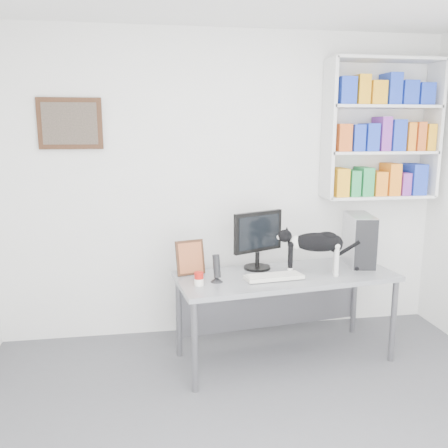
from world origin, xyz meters
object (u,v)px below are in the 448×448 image
Objects in this scene: keyboard at (274,277)px; soup_can at (199,279)px; desk at (285,317)px; cat at (315,253)px; monitor at (258,240)px; speaker at (217,268)px; pc_tower at (359,239)px; leaning_print at (190,257)px; bookshelf at (382,130)px.

keyboard is 4.43× the size of soup_can.
desk is 3.01× the size of cat.
speaker is at bearing -166.83° from monitor.
speaker is 0.38× the size of cat.
monitor is at bearing 12.32° from speaker.
pc_tower reaches higher than soup_can.
cat is (0.41, -0.23, -0.07)m from monitor.
desk is 3.54× the size of monitor.
soup_can is (0.04, -0.28, -0.09)m from leaning_print.
bookshelf is 1.88m from desk.
speaker reaches higher than soup_can.
pc_tower reaches higher than cat.
speaker is at bearing 22.58° from soup_can.
monitor reaches higher than cat.
soup_can is at bearing -156.61° from cat.
bookshelf reaches higher than leaning_print.
pc_tower is (0.88, 0.00, -0.03)m from monitor.
desk is 0.58m from cat.
keyboard is 0.39m from cat.
desk is at bearing 12.83° from soup_can.
keyboard is at bearing -150.69° from bookshelf.
desk is at bearing -23.57° from leaning_print.
pc_tower is 0.74× the size of cat.
desk is 7.88× the size of speaker.
speaker is (-0.57, -0.10, 0.47)m from desk.
keyboard is 0.45m from speaker.
pc_tower reaches higher than speaker.
cat reaches higher than keyboard.
soup_can is at bearing -157.90° from bookshelf.
leaning_print reaches higher than desk.
desk is 0.84m from soup_can.
desk is at bearing -152.01° from bookshelf.
bookshelf is at bearing 23.26° from keyboard.
monitor is at bearing 96.53° from keyboard.
leaning_print is 2.82× the size of soup_can.
monitor is at bearing 167.25° from cat.
speaker is at bearing -157.95° from bookshelf.
bookshelf is at bearing 57.56° from pc_tower.
soup_can is at bearing -170.34° from monitor.
keyboard is at bearing -154.22° from cat.
desk is 0.41m from keyboard.
pc_tower is 0.52m from cat.
keyboard is at bearing -34.22° from leaning_print.
cat is at bearing -144.12° from pc_tower.
desk is at bearing -14.49° from speaker.
pc_tower is at bearing 13.88° from soup_can.
leaning_print is (-0.62, 0.22, 0.13)m from keyboard.
desk is 0.66m from monitor.
monitor reaches higher than soup_can.
bookshelf is 2.15× the size of cat.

